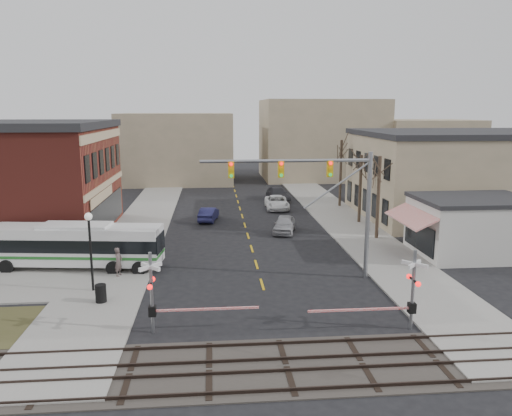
{
  "coord_description": "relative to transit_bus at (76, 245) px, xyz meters",
  "views": [
    {
      "loc": [
        -2.94,
        -26.89,
        10.51
      ],
      "look_at": [
        0.2,
        8.48,
        3.5
      ],
      "focal_mm": 35.0,
      "sensor_mm": 36.0,
      "label": 1
    }
  ],
  "objects": [
    {
      "name": "tree_east_a",
      "position": [
        22.55,
        5.81,
        1.84
      ],
      "size": [
        0.28,
        0.28,
        6.75
      ],
      "color": "#382B21",
      "rests_on": "sidewalk_east"
    },
    {
      "name": "rail_tracks",
      "position": [
        12.05,
        -14.19,
        -1.54
      ],
      "size": [
        160.0,
        3.91,
        0.14
      ],
      "color": "#2D231E",
      "rests_on": "ground"
    },
    {
      "name": "traffic_signal_mast",
      "position": [
        15.88,
        -3.45,
        4.11
      ],
      "size": [
        10.5,
        0.3,
        8.0
      ],
      "color": "gray",
      "rests_on": "ground"
    },
    {
      "name": "tree_east_c",
      "position": [
        23.05,
        19.81,
        2.06
      ],
      "size": [
        0.28,
        0.28,
        7.2
      ],
      "color": "#382B21",
      "rests_on": "sidewalk_east"
    },
    {
      "name": "awning_shop",
      "position": [
        28.02,
        0.81,
        0.5
      ],
      "size": [
        9.74,
        6.2,
        4.3
      ],
      "color": "beige",
      "rests_on": "ground"
    },
    {
      "name": "street_lamp",
      "position": [
        2.05,
        -4.62,
        1.75
      ],
      "size": [
        0.44,
        0.44,
        4.64
      ],
      "color": "black",
      "rests_on": "sidewalk_west"
    },
    {
      "name": "ground",
      "position": [
        12.05,
        -6.19,
        -1.66
      ],
      "size": [
        160.0,
        160.0,
        0.0
      ],
      "primitive_type": "plane",
      "color": "black",
      "rests_on": "ground"
    },
    {
      "name": "rr_crossing_west",
      "position": [
        6.58,
        -10.4,
        0.31
      ],
      "size": [
        5.6,
        1.36,
        4.0
      ],
      "color": "gray",
      "rests_on": "ground"
    },
    {
      "name": "ballast_strip",
      "position": [
        12.05,
        -14.19,
        -1.63
      ],
      "size": [
        160.0,
        5.0,
        0.06
      ],
      "primitive_type": "cube",
      "color": "#332D28",
      "rests_on": "ground"
    },
    {
      "name": "car_d",
      "position": [
        16.8,
        24.42,
        -0.91
      ],
      "size": [
        2.61,
        5.36,
        1.5
      ],
      "primitive_type": "imported",
      "rotation": [
        0.0,
        0.0,
        0.1
      ],
      "color": "#3A393E",
      "rests_on": "ground"
    },
    {
      "name": "sidewalk_east",
      "position": [
        21.55,
        13.81,
        -1.6
      ],
      "size": [
        5.0,
        60.0,
        0.12
      ],
      "primitive_type": "cube",
      "color": "gray",
      "rests_on": "ground"
    },
    {
      "name": "pedestrian_near",
      "position": [
        3.09,
        -2.07,
        -0.62
      ],
      "size": [
        0.62,
        0.77,
        1.84
      ],
      "primitive_type": "imported",
      "rotation": [
        0.0,
        0.0,
        1.27
      ],
      "color": "#584947",
      "rests_on": "sidewalk_west"
    },
    {
      "name": "sidewalk_west",
      "position": [
        2.55,
        13.81,
        -1.6
      ],
      "size": [
        5.0,
        60.0,
        0.12
      ],
      "primitive_type": "cube",
      "color": "gray",
      "rests_on": "ground"
    },
    {
      "name": "transit_bus",
      "position": [
        0.0,
        0.0,
        0.0
      ],
      "size": [
        11.54,
        3.88,
        2.91
      ],
      "color": "silver",
      "rests_on": "ground"
    },
    {
      "name": "car_a",
      "position": [
        15.31,
        8.82,
        -0.93
      ],
      "size": [
        2.69,
        4.54,
        1.45
      ],
      "primitive_type": "imported",
      "rotation": [
        0.0,
        0.0,
        -0.24
      ],
      "color": "#9E9EA2",
      "rests_on": "ground"
    },
    {
      "name": "rr_crossing_east",
      "position": [
        18.2,
        -11.11,
        0.31
      ],
      "size": [
        5.6,
        1.36,
        4.0
      ],
      "color": "gray",
      "rests_on": "ground"
    },
    {
      "name": "car_b",
      "position": [
        8.71,
        14.02,
        -1.0
      ],
      "size": [
        2.07,
        4.21,
        1.33
      ],
      "primitive_type": "imported",
      "rotation": [
        0.0,
        0.0,
        2.97
      ],
      "color": "#1C1C46",
      "rests_on": "ground"
    },
    {
      "name": "pedestrian_far",
      "position": [
        1.05,
        0.57,
        -0.68
      ],
      "size": [
        1.02,
        0.92,
        1.71
      ],
      "primitive_type": "imported",
      "rotation": [
        0.0,
        0.0,
        0.39
      ],
      "color": "#303354",
      "rests_on": "sidewalk_west"
    },
    {
      "name": "tan_building",
      "position": [
        34.05,
        13.81,
        2.6
      ],
      "size": [
        20.3,
        15.3,
        8.5
      ],
      "color": "gray",
      "rests_on": "ground"
    },
    {
      "name": "car_c",
      "position": [
        16.0,
        19.22,
        -0.95
      ],
      "size": [
        2.54,
        5.2,
        1.42
      ],
      "primitive_type": "imported",
      "rotation": [
        0.0,
        0.0,
        -0.04
      ],
      "color": "white",
      "rests_on": "ground"
    },
    {
      "name": "trash_bin",
      "position": [
        2.91,
        -6.5,
        -1.04
      ],
      "size": [
        0.6,
        0.6,
        1.0
      ],
      "primitive_type": "cylinder",
      "color": "black",
      "rests_on": "sidewalk_west"
    },
    {
      "name": "tree_east_b",
      "position": [
        22.85,
        11.81,
        1.61
      ],
      "size": [
        0.28,
        0.28,
        6.3
      ],
      "color": "#382B21",
      "rests_on": "sidewalk_east"
    }
  ]
}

